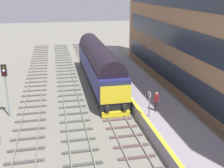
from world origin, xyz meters
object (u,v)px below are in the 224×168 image
diesel_locomotive (99,63)px  platform_number_sign (149,101)px  waiting_passenger (156,100)px  signal_post_mid (6,84)px

diesel_locomotive → platform_number_sign: diesel_locomotive is taller
diesel_locomotive → waiting_passenger: (2.97, -10.65, -0.49)m
waiting_passenger → diesel_locomotive: bearing=12.5°
platform_number_sign → waiting_passenger: bearing=45.4°
diesel_locomotive → platform_number_sign: (2.06, -11.57, -0.13)m
diesel_locomotive → platform_number_sign: 11.75m
signal_post_mid → platform_number_sign: signal_post_mid is taller
diesel_locomotive → signal_post_mid: diesel_locomotive is taller
platform_number_sign → waiting_passenger: (0.91, 0.92, -0.36)m
diesel_locomotive → waiting_passenger: 11.07m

